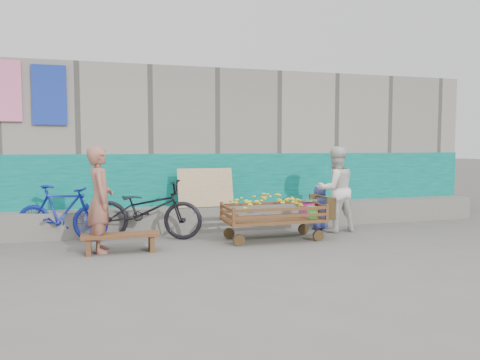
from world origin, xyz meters
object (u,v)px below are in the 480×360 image
object	(u,v)px
banana_cart	(272,209)
bench	(121,239)
bicycle_blue	(62,213)
woman	(335,189)
child	(320,207)
bicycle_dark	(146,210)
vendor_man	(100,199)

from	to	relation	value
banana_cart	bench	world-z (taller)	banana_cart
bench	bicycle_blue	world-z (taller)	bicycle_blue
bench	woman	xyz separation A→B (m)	(3.78, 0.62, 0.57)
banana_cart	child	world-z (taller)	child
child	bicycle_dark	distance (m)	3.16
vendor_man	bicycle_blue	size ratio (longest dim) A/B	1.01
bench	child	bearing A→B (deg)	13.54
banana_cart	child	bearing A→B (deg)	28.13
woman	child	size ratio (longest dim) A/B	1.85
woman	bicycle_dark	size ratio (longest dim) A/B	0.82
banana_cart	bicycle_dark	xyz separation A→B (m)	(-1.97, 0.66, -0.02)
banana_cart	woman	size ratio (longest dim) A/B	1.15
vendor_man	child	bearing A→B (deg)	-81.49
woman	bicycle_blue	xyz separation A→B (m)	(-4.65, 0.47, -0.31)
bicycle_dark	bicycle_blue	distance (m)	1.34
vendor_man	banana_cart	bearing A→B (deg)	-90.09
bench	child	world-z (taller)	child
banana_cart	vendor_man	distance (m)	2.70
vendor_man	woman	world-z (taller)	vendor_man
woman	vendor_man	bearing A→B (deg)	4.31
bench	bicycle_dark	xyz separation A→B (m)	(0.45, 0.90, 0.29)
bicycle_dark	bicycle_blue	world-z (taller)	bicycle_dark
woman	bicycle_dark	distance (m)	3.35
bicycle_blue	bench	bearing A→B (deg)	-122.00
vendor_man	bicycle_dark	bearing A→B (deg)	-45.55
child	bicycle_blue	distance (m)	4.48
vendor_man	bicycle_dark	size ratio (longest dim) A/B	0.83
banana_cart	woman	distance (m)	1.44
child	bicycle_dark	size ratio (longest dim) A/B	0.44
bench	vendor_man	distance (m)	0.64
woman	bicycle_dark	xyz separation A→B (m)	(-3.33, 0.27, -0.28)
woman	child	world-z (taller)	woman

